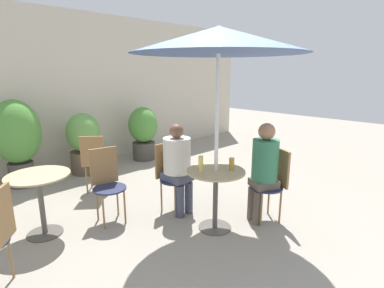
# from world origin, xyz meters

# --- Properties ---
(ground_plane) EXTENTS (20.00, 20.00, 0.00)m
(ground_plane) POSITION_xyz_m (0.00, 0.00, 0.00)
(ground_plane) COLOR gray
(storefront_wall) EXTENTS (10.00, 0.06, 3.00)m
(storefront_wall) POSITION_xyz_m (0.00, 3.83, 1.50)
(storefront_wall) COLOR beige
(storefront_wall) RESTS_ON ground_plane
(cafe_table_near) EXTENTS (0.69, 0.69, 0.74)m
(cafe_table_near) POSITION_xyz_m (0.14, 0.14, 0.55)
(cafe_table_near) COLOR #514C47
(cafe_table_near) RESTS_ON ground_plane
(cafe_table_far) EXTENTS (0.69, 0.69, 0.74)m
(cafe_table_far) POSITION_xyz_m (-1.40, 1.46, 0.55)
(cafe_table_far) COLOR #514C47
(cafe_table_far) RESTS_ON ground_plane
(bistro_chair_0) EXTENTS (0.46, 0.45, 0.93)m
(bistro_chair_0) POSITION_xyz_m (0.84, -0.22, 0.56)
(bistro_chair_0) COLOR #232847
(bistro_chair_0) RESTS_ON ground_plane
(bistro_chair_1) EXTENTS (0.41, 0.42, 0.93)m
(bistro_chair_1) POSITION_xyz_m (0.10, 0.93, 0.56)
(bistro_chair_1) COLOR #232847
(bistro_chair_1) RESTS_ON ground_plane
(bistro_chair_2) EXTENTS (0.42, 0.44, 0.93)m
(bistro_chair_2) POSITION_xyz_m (-0.66, 1.27, 0.56)
(bistro_chair_2) COLOR #232847
(bistro_chair_2) RESTS_ON ground_plane
(bistro_chair_3) EXTENTS (0.47, 0.47, 0.93)m
(bistro_chair_3) POSITION_xyz_m (-0.37, 2.17, 0.56)
(bistro_chair_3) COLOR #232847
(bistro_chair_3) RESTS_ON ground_plane
(seated_person_0) EXTENTS (0.39, 0.38, 1.27)m
(seated_person_0) POSITION_xyz_m (0.71, -0.15, 0.76)
(seated_person_0) COLOR brown
(seated_person_0) RESTS_ON ground_plane
(seated_person_1) EXTENTS (0.36, 0.37, 1.22)m
(seated_person_1) POSITION_xyz_m (0.11, 0.77, 0.72)
(seated_person_1) COLOR #42475B
(seated_person_1) RESTS_ON ground_plane
(beer_glass_0) EXTENTS (0.06, 0.06, 0.15)m
(beer_glass_0) POSITION_xyz_m (0.28, 0.02, 0.81)
(beer_glass_0) COLOR #B28433
(beer_glass_0) RESTS_ON cafe_table_near
(beer_glass_1) EXTENTS (0.06, 0.06, 0.19)m
(beer_glass_1) POSITION_xyz_m (-0.02, 0.24, 0.83)
(beer_glass_1) COLOR #DBC65B
(beer_glass_1) RESTS_ON cafe_table_near
(potted_plant_0) EXTENTS (0.75, 0.75, 1.44)m
(potted_plant_0) POSITION_xyz_m (-1.11, 3.32, 0.86)
(potted_plant_0) COLOR #47423D
(potted_plant_0) RESTS_ON ground_plane
(potted_plant_1) EXTENTS (0.61, 0.61, 1.13)m
(potted_plant_1) POSITION_xyz_m (-0.03, 3.23, 0.60)
(potted_plant_1) COLOR brown
(potted_plant_1) RESTS_ON ground_plane
(potted_plant_2) EXTENTS (0.62, 0.62, 1.14)m
(potted_plant_2) POSITION_xyz_m (1.28, 3.19, 0.62)
(potted_plant_2) COLOR #47423D
(potted_plant_2) RESTS_ON ground_plane
(umbrella) EXTENTS (1.91, 1.91, 2.33)m
(umbrella) POSITION_xyz_m (0.14, 0.14, 2.19)
(umbrella) COLOR silver
(umbrella) RESTS_ON ground_plane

